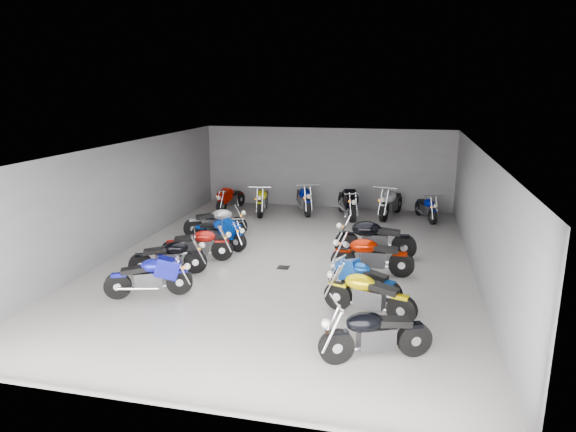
{
  "coord_description": "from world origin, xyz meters",
  "views": [
    {
      "loc": [
        3.09,
        -13.33,
        4.79
      ],
      "look_at": [
        -0.28,
        1.28,
        1.0
      ],
      "focal_mm": 32.0,
      "sensor_mm": 36.0,
      "label": 1
    }
  ],
  "objects_px": {
    "motorcycle_back_d": "(347,202)",
    "motorcycle_back_e": "(391,203)",
    "motorcycle_left_b": "(150,277)",
    "motorcycle_back_c": "(304,199)",
    "drain_grate": "(283,267)",
    "motorcycle_back_a": "(230,198)",
    "motorcycle_right_d": "(371,256)",
    "motorcycle_right_b": "(368,294)",
    "motorcycle_left_f": "(216,222)",
    "motorcycle_left_c": "(169,257)",
    "motorcycle_right_a": "(375,334)",
    "motorcycle_right_e": "(374,238)",
    "motorcycle_left_d": "(198,244)",
    "motorcycle_left_e": "(219,233)",
    "motorcycle_back_f": "(426,208)",
    "motorcycle_right_c": "(363,280)",
    "motorcycle_back_b": "(262,200)"
  },
  "relations": [
    {
      "from": "motorcycle_back_d",
      "to": "motorcycle_back_e",
      "type": "xyz_separation_m",
      "value": [
        1.59,
        0.34,
        -0.01
      ]
    },
    {
      "from": "motorcycle_left_b",
      "to": "motorcycle_back_c",
      "type": "xyz_separation_m",
      "value": [
        1.9,
        8.89,
        0.06
      ]
    },
    {
      "from": "drain_grate",
      "to": "motorcycle_back_a",
      "type": "height_order",
      "value": "motorcycle_back_a"
    },
    {
      "from": "motorcycle_right_d",
      "to": "motorcycle_back_a",
      "type": "bearing_deg",
      "value": 43.53
    },
    {
      "from": "motorcycle_back_d",
      "to": "motorcycle_left_b",
      "type": "bearing_deg",
      "value": 47.16
    },
    {
      "from": "drain_grate",
      "to": "motorcycle_left_b",
      "type": "relative_size",
      "value": 0.17
    },
    {
      "from": "motorcycle_right_b",
      "to": "motorcycle_back_a",
      "type": "distance_m",
      "value": 10.6
    },
    {
      "from": "motorcycle_left_f",
      "to": "motorcycle_left_c",
      "type": "bearing_deg",
      "value": -20.12
    },
    {
      "from": "motorcycle_left_f",
      "to": "motorcycle_right_a",
      "type": "bearing_deg",
      "value": 18.55
    },
    {
      "from": "motorcycle_left_b",
      "to": "motorcycle_back_e",
      "type": "xyz_separation_m",
      "value": [
        5.22,
        8.91,
        0.08
      ]
    },
    {
      "from": "drain_grate",
      "to": "motorcycle_right_e",
      "type": "height_order",
      "value": "motorcycle_right_e"
    },
    {
      "from": "motorcycle_back_a",
      "to": "motorcycle_back_e",
      "type": "distance_m",
      "value": 6.27
    },
    {
      "from": "motorcycle_left_c",
      "to": "motorcycle_right_d",
      "type": "height_order",
      "value": "motorcycle_right_d"
    },
    {
      "from": "motorcycle_right_b",
      "to": "motorcycle_back_e",
      "type": "height_order",
      "value": "motorcycle_back_e"
    },
    {
      "from": "motorcycle_left_d",
      "to": "motorcycle_back_c",
      "type": "bearing_deg",
      "value": 146.68
    },
    {
      "from": "motorcycle_back_d",
      "to": "motorcycle_left_e",
      "type": "bearing_deg",
      "value": 34.74
    },
    {
      "from": "motorcycle_right_a",
      "to": "motorcycle_right_e",
      "type": "distance_m",
      "value": 5.81
    },
    {
      "from": "motorcycle_right_a",
      "to": "motorcycle_back_d",
      "type": "xyz_separation_m",
      "value": [
        -1.68,
        10.32,
        0.06
      ]
    },
    {
      "from": "motorcycle_back_c",
      "to": "motorcycle_back_e",
      "type": "bearing_deg",
      "value": 158.75
    },
    {
      "from": "motorcycle_back_d",
      "to": "motorcycle_back_f",
      "type": "relative_size",
      "value": 1.23
    },
    {
      "from": "motorcycle_left_b",
      "to": "motorcycle_left_e",
      "type": "xyz_separation_m",
      "value": [
        0.28,
        3.85,
        -0.01
      ]
    },
    {
      "from": "motorcycle_right_c",
      "to": "motorcycle_right_d",
      "type": "height_order",
      "value": "motorcycle_right_d"
    },
    {
      "from": "motorcycle_left_e",
      "to": "motorcycle_right_d",
      "type": "distance_m",
      "value": 4.82
    },
    {
      "from": "motorcycle_left_b",
      "to": "motorcycle_left_d",
      "type": "distance_m",
      "value": 2.61
    },
    {
      "from": "motorcycle_left_b",
      "to": "motorcycle_left_d",
      "type": "bearing_deg",
      "value": 153.51
    },
    {
      "from": "drain_grate",
      "to": "motorcycle_back_d",
      "type": "xyz_separation_m",
      "value": [
        1.04,
        5.98,
        0.56
      ]
    },
    {
      "from": "motorcycle_left_f",
      "to": "motorcycle_back_c",
      "type": "distance_m",
      "value": 4.43
    },
    {
      "from": "motorcycle_left_e",
      "to": "motorcycle_right_e",
      "type": "bearing_deg",
      "value": 108.55
    },
    {
      "from": "motorcycle_left_d",
      "to": "motorcycle_right_c",
      "type": "height_order",
      "value": "motorcycle_left_d"
    },
    {
      "from": "motorcycle_right_c",
      "to": "motorcycle_back_d",
      "type": "height_order",
      "value": "motorcycle_back_d"
    },
    {
      "from": "motorcycle_left_c",
      "to": "motorcycle_left_d",
      "type": "relative_size",
      "value": 0.96
    },
    {
      "from": "motorcycle_back_c",
      "to": "motorcycle_right_a",
      "type": "bearing_deg",
      "value": 86.06
    },
    {
      "from": "motorcycle_back_e",
      "to": "motorcycle_left_c",
      "type": "bearing_deg",
      "value": 69.87
    },
    {
      "from": "motorcycle_right_c",
      "to": "motorcycle_right_e",
      "type": "relative_size",
      "value": 0.76
    },
    {
      "from": "motorcycle_left_d",
      "to": "motorcycle_back_b",
      "type": "distance_m",
      "value": 5.83
    },
    {
      "from": "motorcycle_right_b",
      "to": "motorcycle_right_e",
      "type": "bearing_deg",
      "value": 19.56
    },
    {
      "from": "motorcycle_right_c",
      "to": "motorcycle_back_e",
      "type": "xyz_separation_m",
      "value": [
        0.35,
        7.92,
        0.1
      ]
    },
    {
      "from": "motorcycle_back_a",
      "to": "motorcycle_back_c",
      "type": "distance_m",
      "value": 2.96
    },
    {
      "from": "motorcycle_left_f",
      "to": "motorcycle_back_a",
      "type": "distance_m",
      "value": 3.79
    },
    {
      "from": "motorcycle_right_b",
      "to": "motorcycle_back_e",
      "type": "xyz_separation_m",
      "value": [
        0.17,
        8.87,
        0.06
      ]
    },
    {
      "from": "motorcycle_left_c",
      "to": "motorcycle_back_c",
      "type": "height_order",
      "value": "motorcycle_back_c"
    },
    {
      "from": "motorcycle_back_b",
      "to": "drain_grate",
      "type": "bearing_deg",
      "value": 102.25
    },
    {
      "from": "drain_grate",
      "to": "motorcycle_right_b",
      "type": "distance_m",
      "value": 3.58
    },
    {
      "from": "motorcycle_back_b",
      "to": "motorcycle_back_c",
      "type": "distance_m",
      "value": 1.61
    },
    {
      "from": "motorcycle_left_c",
      "to": "motorcycle_back_a",
      "type": "xyz_separation_m",
      "value": [
        -0.85,
        7.28,
        -0.02
      ]
    },
    {
      "from": "motorcycle_back_a",
      "to": "motorcycle_back_f",
      "type": "xyz_separation_m",
      "value": [
        7.57,
        0.07,
        -0.0
      ]
    },
    {
      "from": "motorcycle_left_d",
      "to": "motorcycle_back_e",
      "type": "bearing_deg",
      "value": 123.59
    },
    {
      "from": "motorcycle_back_d",
      "to": "motorcycle_back_e",
      "type": "relative_size",
      "value": 0.99
    },
    {
      "from": "motorcycle_left_d",
      "to": "motorcycle_right_e",
      "type": "relative_size",
      "value": 0.84
    },
    {
      "from": "motorcycle_right_e",
      "to": "motorcycle_back_a",
      "type": "relative_size",
      "value": 1.23
    }
  ]
}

